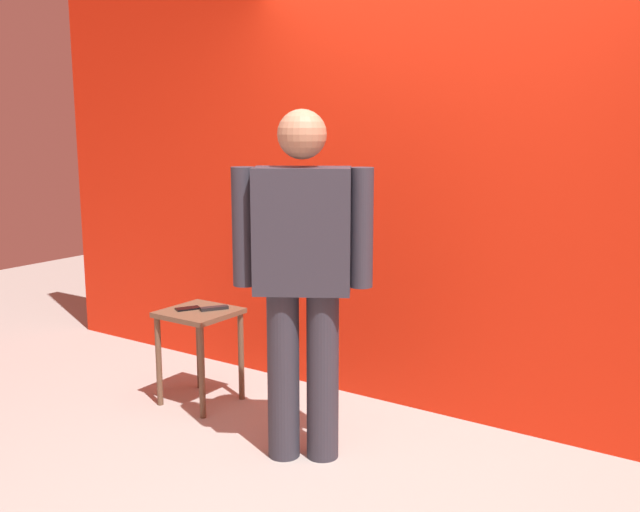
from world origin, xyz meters
name	(u,v)px	position (x,y,z in m)	size (l,w,h in m)	color
ground_plane	(328,494)	(0.00, 0.00, 0.00)	(12.00, 12.00, 0.00)	#9E9991
back_wall_red	(446,171)	(0.00, 1.21, 1.43)	(6.29, 0.12, 2.85)	red
standing_person	(303,269)	(-0.32, 0.26, 0.99)	(0.65, 0.45, 1.76)	#2D2D38
side_table	(199,329)	(-1.27, 0.51, 0.46)	(0.41, 0.41, 0.58)	brown
cell_phone	(188,309)	(-1.34, 0.49, 0.59)	(0.07, 0.14, 0.01)	black
tv_remote	(214,308)	(-1.20, 0.57, 0.59)	(0.04, 0.17, 0.02)	black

